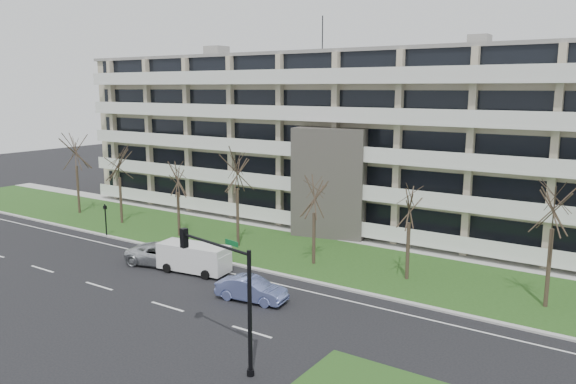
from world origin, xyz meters
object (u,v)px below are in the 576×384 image
Objects in this scene: silver_pickup at (165,255)px; traffic_signal at (225,283)px; blue_sedan at (252,289)px; white_van at (195,256)px; pedestrian_signal at (105,216)px.

traffic_signal reaches higher than silver_pickup.
silver_pickup is 9.27m from blue_sedan.
blue_sedan is (9.07, -1.91, -0.06)m from silver_pickup.
white_van is 0.88× the size of traffic_signal.
traffic_signal reaches higher than blue_sedan.
traffic_signal reaches higher than white_van.
silver_pickup is 0.94× the size of traffic_signal.
silver_pickup is 2.81m from white_van.
pedestrian_signal is at bearing 160.31° from white_van.
pedestrian_signal reaches higher than silver_pickup.
traffic_signal is at bearing -159.43° from blue_sedan.
traffic_signal reaches higher than pedestrian_signal.
silver_pickup is 1.29× the size of blue_sedan.
pedestrian_signal is at bearing 61.32° from silver_pickup.
blue_sedan is 6.60m from white_van.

